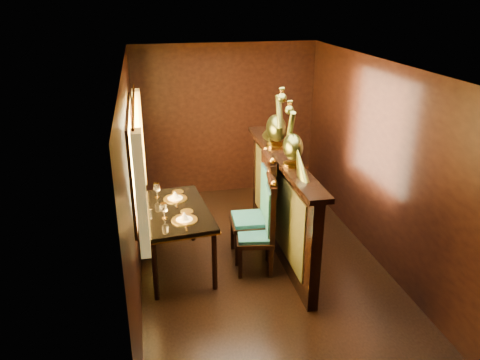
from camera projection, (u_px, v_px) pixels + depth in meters
The scene contains 8 objects.
ground at pixel (261, 266), 5.95m from camera, with size 5.00×5.00×0.00m, color black.
room_shell at pixel (256, 147), 5.35m from camera, with size 3.04×5.04×2.52m.
partition at pixel (281, 203), 6.01m from camera, with size 0.26×2.70×1.36m.
dining_table at pixel (174, 215), 5.66m from camera, with size 0.95×1.43×1.00m.
chair_left at pixel (264, 222), 5.64m from camera, with size 0.52×0.54×1.27m.
chair_right at pixel (261, 204), 5.92m from camera, with size 0.54×0.57×1.42m.
peacock_left at pixel (293, 135), 5.29m from camera, with size 0.23×0.62×0.73m, color #184A2F, non-canonical shape.
peacock_right at pixel (277, 116), 5.91m from camera, with size 0.26×0.69×0.82m, color #184A2F, non-canonical shape.
Camera 1 is at (-1.30, -4.94, 3.25)m, focal length 35.00 mm.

